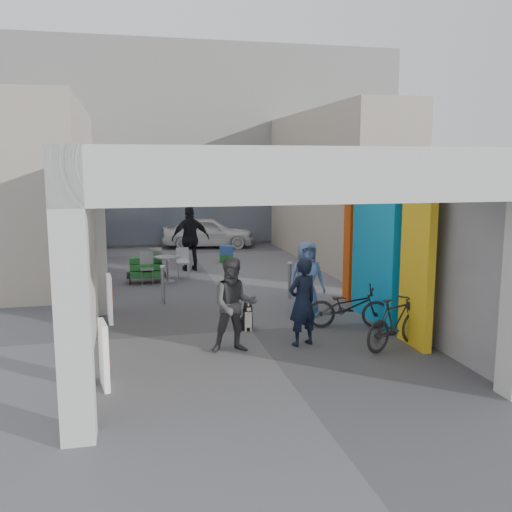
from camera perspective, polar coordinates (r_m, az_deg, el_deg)
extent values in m
plane|color=#57575C|center=(11.48, -0.51, -7.42)|extent=(90.00, 90.00, 0.00)
cube|color=beige|center=(6.94, -17.90, -4.05)|extent=(0.40, 0.40, 3.50)
cube|color=beige|center=(12.85, -15.69, 2.01)|extent=(0.40, 0.40, 3.50)
cube|color=#D74A0C|center=(13.91, 9.85, 2.75)|extent=(0.40, 0.40, 3.50)
plane|color=silver|center=(9.88, -16.46, -0.12)|extent=(0.00, 6.40, 6.40)
plane|color=#939398|center=(11.23, 15.75, 1.00)|extent=(0.00, 6.40, 6.40)
cube|color=#0D96D7|center=(12.20, 11.76, 0.13)|extent=(0.15, 2.00, 2.80)
cube|color=yellow|center=(10.62, 15.79, -1.37)|extent=(0.15, 1.00, 2.80)
plane|color=beige|center=(10.02, 0.72, 10.43)|extent=(6.40, 6.40, 0.00)
cube|color=beige|center=(13.01, -2.49, 8.61)|extent=(6.40, 0.30, 0.70)
cube|color=beige|center=(7.10, 6.59, 8.03)|extent=(6.40, 0.30, 0.70)
cube|color=white|center=(13.17, -2.63, 8.40)|extent=(4.20, 0.05, 0.55)
cube|color=white|center=(24.86, -7.61, 10.80)|extent=(18.00, 4.00, 8.00)
cube|color=#515966|center=(22.93, -6.97, 3.45)|extent=(16.20, 0.06, 1.80)
cube|color=white|center=(22.71, -12.13, 7.81)|extent=(2.60, 0.06, 0.50)
cube|color=red|center=(23.03, -3.31, 8.01)|extent=(2.20, 0.06, 0.50)
cube|color=#A09885|center=(18.38, -19.72, 6.24)|extent=(2.00, 9.00, 5.00)
cube|color=#A09885|center=(19.50, 7.73, 6.84)|extent=(2.00, 9.00, 5.00)
cylinder|color=gray|center=(13.64, -9.29, -2.90)|extent=(0.09, 0.09, 0.90)
cylinder|color=gray|center=(13.67, -2.47, -2.76)|extent=(0.09, 0.09, 0.90)
cylinder|color=gray|center=(14.01, 3.42, -2.49)|extent=(0.09, 0.09, 0.89)
cube|color=white|center=(8.82, -14.97, -9.53)|extent=(0.17, 0.56, 1.00)
cube|color=red|center=(8.81, -14.72, -9.21)|extent=(0.10, 0.39, 0.40)
cube|color=white|center=(12.30, -14.43, -4.17)|extent=(0.13, 0.55, 1.00)
cube|color=red|center=(12.29, -14.25, -3.93)|extent=(0.07, 0.39, 0.40)
cylinder|color=#99999D|center=(16.19, -8.83, -1.34)|extent=(0.06, 0.06, 0.69)
cylinder|color=#99999D|center=(16.25, -8.80, -2.51)|extent=(0.42, 0.42, 0.02)
cylinder|color=#99999D|center=(16.13, -8.86, -0.13)|extent=(0.67, 0.67, 0.05)
cube|color=#99999D|center=(16.00, -10.83, -2.00)|extent=(0.37, 0.37, 0.43)
cube|color=#99999D|center=(16.09, -10.90, -0.38)|extent=(0.37, 0.05, 0.43)
cube|color=#99999D|center=(16.73, -7.29, -1.42)|extent=(0.37, 0.37, 0.43)
cube|color=#99999D|center=(16.82, -7.38, 0.12)|extent=(0.37, 0.05, 0.43)
cube|color=#99999D|center=(16.76, -9.95, -1.46)|extent=(0.37, 0.37, 0.43)
cube|color=#99999D|center=(16.86, -10.02, 0.08)|extent=(0.37, 0.05, 0.43)
cube|color=black|center=(16.20, -10.91, -2.17)|extent=(1.07, 0.53, 0.27)
cube|color=#1A5518|center=(16.04, -10.91, -1.79)|extent=(0.89, 0.31, 0.16)
cube|color=#1A5518|center=(16.14, -10.95, -1.08)|extent=(0.89, 0.31, 0.16)
cube|color=#1A5518|center=(16.24, -10.98, -0.38)|extent=(0.89, 0.31, 0.16)
cube|color=#1A5518|center=(19.23, -2.99, -0.20)|extent=(0.50, 0.42, 0.28)
cube|color=#284993|center=(19.18, -2.99, 0.63)|extent=(0.50, 0.42, 0.28)
cube|color=black|center=(11.54, -0.97, -6.75)|extent=(0.22, 0.30, 0.22)
cube|color=black|center=(11.38, -0.85, -6.11)|extent=(0.18, 0.15, 0.34)
cube|color=white|center=(11.31, -0.76, -6.40)|extent=(0.14, 0.03, 0.32)
cylinder|color=white|center=(11.35, -1.03, -6.93)|extent=(0.04, 0.04, 0.26)
cylinder|color=white|center=(11.37, -0.52, -6.90)|extent=(0.04, 0.04, 0.26)
sphere|color=black|center=(11.31, -0.83, -5.13)|extent=(0.18, 0.18, 0.18)
cube|color=white|center=(11.23, -0.73, -5.34)|extent=(0.07, 0.11, 0.06)
cone|color=black|center=(11.31, -1.10, -4.69)|extent=(0.07, 0.07, 0.07)
cone|color=black|center=(11.33, -0.64, -4.66)|extent=(0.07, 0.07, 0.07)
imported|color=black|center=(10.40, 4.66, -4.60)|extent=(0.69, 0.57, 1.62)
imported|color=#404043|center=(10.02, -2.19, -4.92)|extent=(0.85, 0.68, 1.68)
imported|color=#5872AB|center=(12.40, 5.07, -2.27)|extent=(0.81, 0.53, 1.64)
imported|color=black|center=(17.71, -6.56, 1.74)|extent=(1.19, 0.55, 2.00)
imported|color=black|center=(11.68, 9.23, -5.02)|extent=(1.76, 1.00, 0.88)
imported|color=black|center=(10.59, 13.82, -6.49)|extent=(1.60, 1.06, 0.94)
imported|color=silver|center=(22.62, -4.83, 2.40)|extent=(3.73, 1.93, 1.21)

